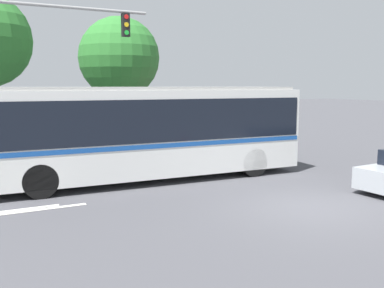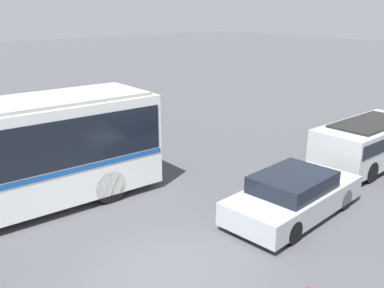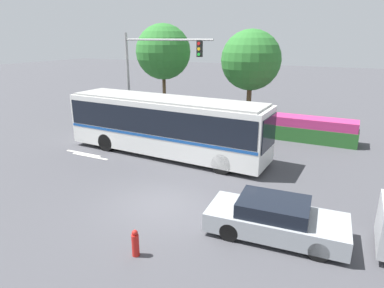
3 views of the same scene
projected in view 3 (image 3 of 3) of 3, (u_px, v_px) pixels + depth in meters
The scene contains 10 objects.
ground_plane at pixel (163, 204), 13.03m from camera, with size 140.00×140.00×0.00m, color #444449.
city_bus at pixel (165, 123), 18.06m from camera, with size 11.49×2.98×3.15m.
sedan_foreground at pixel (275, 219), 10.80m from camera, with size 4.52×2.15×1.26m.
traffic_light_pole at pixel (148, 68), 21.13m from camera, with size 6.11×0.24×6.48m.
flowering_hedge at pixel (305, 129), 20.93m from camera, with size 6.17×1.47×1.47m.
street_tree_left at pixel (163, 52), 25.16m from camera, with size 4.11×4.11×7.21m.
street_tree_centre at pixel (251, 60), 23.66m from camera, with size 4.25×4.25×6.78m.
fire_hydrant at pixel (135, 243), 9.85m from camera, with size 0.22×0.22×0.86m.
lane_stripe_near at pixel (90, 156), 18.24m from camera, with size 2.40×0.16×0.01m, color silver.
lane_stripe_mid at pixel (83, 153), 18.71m from camera, with size 2.40×0.16×0.01m, color silver.
Camera 3 is at (6.18, -9.99, 6.21)m, focal length 31.30 mm.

